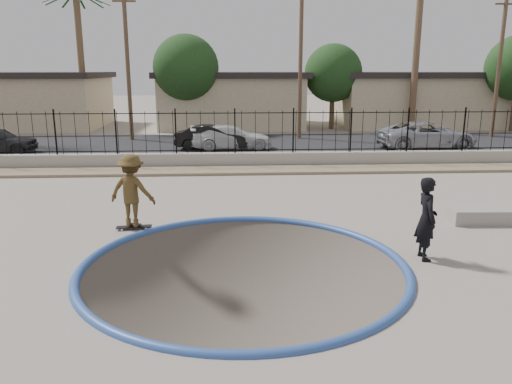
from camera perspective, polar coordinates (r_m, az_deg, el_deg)
The scene contains 24 objects.
ground at distance 23.51m, azimuth -2.42°, elevation 1.07°, with size 120.00×120.00×2.20m, color gray.
bowl_pit at distance 10.74m, azimuth -1.39°, elevation -8.53°, with size 6.84×6.84×1.80m, color #453E35, non-canonical shape.
coping_ring at distance 10.74m, azimuth -1.39°, elevation -8.53°, with size 7.04×7.04×0.20m, color #2D4D92.
rock_strip at distance 20.53m, azimuth -2.33°, elevation 2.50°, with size 42.00×1.60×0.11m, color #968462.
retaining_wall at distance 21.57m, azimuth -2.39°, elevation 3.71°, with size 42.00×0.45×0.60m, color #9F988C.
fence at distance 21.39m, azimuth -2.42°, elevation 6.87°, with size 40.00×0.04×1.80m.
street at distance 28.23m, azimuth -2.61°, elevation 5.53°, with size 90.00×8.00×0.04m, color black.
house_west at distance 40.27m, azimuth -25.01°, elevation 9.55°, with size 11.60×8.60×3.90m.
house_center at distance 37.49m, azimuth -2.82°, elevation 10.58°, with size 10.60×8.60×3.90m.
house_east at distance 40.13m, azimuth 17.93°, elevation 10.15°, with size 12.60×8.60×3.90m.
palm_mid at distance 36.34m, azimuth -19.62°, elevation 17.17°, with size 2.30×2.30×9.30m.
palm_right at distance 35.30m, azimuth 18.13°, elevation 18.45°, with size 2.30×2.30×10.30m.
utility_pole_left at distance 30.47m, azimuth -14.49°, elevation 14.57°, with size 1.70×0.24×9.00m.
utility_pole_mid at distance 30.25m, azimuth 5.12°, elevation 15.42°, with size 1.70×0.24×9.50m.
utility_pole_right at distance 34.09m, azimuth 26.10°, elevation 13.51°, with size 1.70×0.24×9.00m.
street_tree_left at distance 34.04m, azimuth -8.02°, elevation 13.87°, with size 4.32×4.32×6.36m.
street_tree_mid at distance 35.69m, azimuth 8.80°, elevation 13.27°, with size 3.96×3.96×5.83m.
skater at distance 13.28m, azimuth -13.98°, elevation -0.25°, with size 1.23×0.71×1.90m, color brown.
skateboard at distance 13.52m, azimuth -13.76°, elevation -3.88°, with size 0.93×0.33×0.08m.
videographer at distance 11.50m, azimuth 18.91°, elevation -2.90°, with size 0.67×0.44×1.85m, color black.
concrete_ledge at distance 14.94m, azimuth 24.21°, elevation -2.49°, with size 1.60×0.70×0.40m, color gray.
car_b at distance 26.17m, azimuth -5.05°, elevation 6.25°, with size 1.31×3.77×1.24m, color black.
car_c at distance 26.16m, azimuth -2.84°, elevation 6.27°, with size 1.72×4.24×1.23m, color silver.
car_d at distance 27.70m, azimuth 18.98°, elevation 6.16°, with size 2.36×5.11×1.42m, color #9D9EA5.
Camera 1 is at (-0.30, -10.93, 4.09)m, focal length 35.00 mm.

